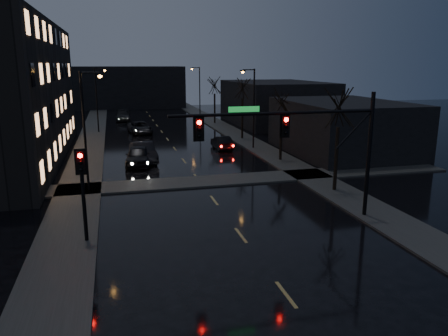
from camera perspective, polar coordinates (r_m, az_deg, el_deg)
ground at (r=15.66m, az=11.02°, el=-19.41°), size 160.00×160.00×0.00m
sidewalk_left at (r=47.62m, az=-17.16°, el=2.68°), size 3.00×140.00×0.12m
sidewalk_right at (r=49.68m, az=2.82°, el=3.69°), size 3.00×140.00×0.12m
sidewalk_cross at (r=31.99m, az=-3.11°, el=-1.78°), size 40.00×3.00×0.12m
commercial_right_near at (r=43.85m, az=15.19°, el=5.17°), size 10.00×14.00×5.00m
commercial_right_far at (r=64.27m, az=6.75°, el=8.47°), size 12.00×18.00×6.00m
far_block at (r=89.96m, az=-12.59°, el=10.27°), size 22.00×10.00×8.00m
signal_mast at (r=23.25m, az=10.78°, el=4.37°), size 11.11×0.41×7.00m
signal_pole_left at (r=21.55m, az=-18.01°, el=-1.82°), size 0.35×0.41×4.53m
tree_near at (r=29.59m, az=14.89°, el=8.68°), size 3.52×3.52×8.08m
tree_mid_a at (r=38.65m, az=7.62°, el=9.43°), size 3.30×3.30×7.58m
tree_mid_b at (r=49.93m, az=2.45°, el=11.31°), size 3.74×3.74×8.59m
tree_far at (r=63.48m, az=-1.24°, el=11.27°), size 3.43×3.43×7.88m
streetlight_l_near at (r=30.07m, az=-17.42°, el=5.82°), size 1.53×0.28×8.00m
streetlight_l_far at (r=56.95m, az=-16.12°, el=9.21°), size 1.53×0.28×8.00m
streetlight_r_mid at (r=44.08m, az=3.66°, el=8.62°), size 1.53×0.28×8.00m
streetlight_r_far at (r=71.19m, az=-3.37°, el=10.44°), size 1.53×0.28×8.00m
oncoming_car_a at (r=37.90m, az=-11.15°, el=1.60°), size 2.55×5.14×1.68m
oncoming_car_b at (r=39.18m, az=-10.49°, el=2.03°), size 2.28×5.32×1.71m
oncoming_car_c at (r=55.59m, az=-10.93°, el=5.22°), size 3.17×5.62×1.48m
oncoming_car_d at (r=68.85m, az=-13.08°, el=6.68°), size 2.28×5.37×1.55m
lead_car at (r=44.36m, az=-0.30°, el=3.34°), size 1.47×4.11×1.35m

